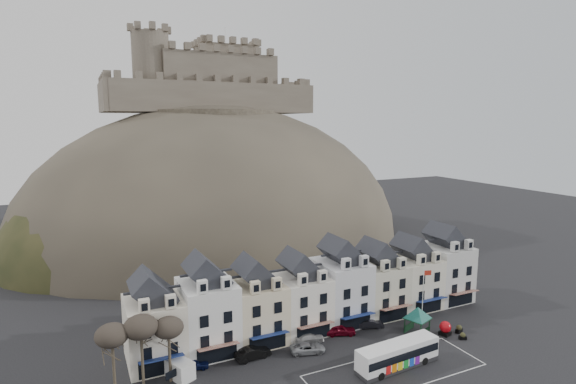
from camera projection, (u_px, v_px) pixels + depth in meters
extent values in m
plane|color=black|center=(388.00, 380.00, 52.26)|extent=(300.00, 300.00, 0.00)
cube|color=silver|center=(395.00, 370.00, 54.23)|extent=(22.00, 7.50, 0.01)
cube|color=white|center=(154.00, 331.00, 55.84)|extent=(6.80, 8.00, 8.00)
cube|color=#22242A|center=(152.00, 291.00, 55.04)|extent=(6.80, 5.76, 2.80)
cube|color=white|center=(144.00, 306.00, 51.24)|extent=(1.20, 0.80, 1.60)
cube|color=white|center=(171.00, 301.00, 52.51)|extent=(1.20, 0.80, 1.60)
cube|color=black|center=(161.00, 366.00, 52.66)|extent=(5.10, 0.06, 2.20)
cube|color=navy|center=(162.00, 359.00, 51.86)|extent=(5.10, 1.29, 0.43)
cube|color=white|center=(208.00, 316.00, 58.63)|extent=(6.80, 8.00, 9.20)
cube|color=#22242A|center=(206.00, 273.00, 57.74)|extent=(6.80, 5.76, 2.80)
cube|color=white|center=(202.00, 287.00, 53.94)|extent=(1.20, 0.80, 1.60)
cube|color=white|center=(226.00, 283.00, 55.20)|extent=(1.20, 0.80, 1.60)
cube|color=black|center=(217.00, 354.00, 55.54)|extent=(5.10, 0.06, 2.20)
cube|color=maroon|center=(218.00, 346.00, 54.74)|extent=(5.10, 1.29, 0.43)
cube|color=beige|center=(256.00, 311.00, 61.61)|extent=(6.80, 8.00, 8.00)
cube|color=#22242A|center=(256.00, 275.00, 60.80)|extent=(6.80, 5.76, 2.80)
cube|color=beige|center=(255.00, 287.00, 57.00)|extent=(1.20, 0.80, 1.60)
cube|color=beige|center=(277.00, 284.00, 58.27)|extent=(1.20, 0.80, 1.60)
cube|color=black|center=(268.00, 342.00, 58.42)|extent=(5.10, 0.06, 2.20)
cube|color=navy|center=(270.00, 335.00, 57.63)|extent=(5.10, 1.29, 0.43)
cube|color=white|center=(300.00, 303.00, 64.49)|extent=(6.80, 8.00, 8.00)
cube|color=#22242A|center=(300.00, 268.00, 63.69)|extent=(6.80, 5.76, 2.80)
cube|color=white|center=(303.00, 279.00, 59.89)|extent=(1.20, 0.80, 1.60)
cube|color=white|center=(322.00, 276.00, 61.15)|extent=(1.20, 0.80, 1.60)
cube|color=black|center=(314.00, 332.00, 61.31)|extent=(5.10, 0.06, 2.20)
cube|color=maroon|center=(316.00, 325.00, 60.51)|extent=(5.10, 1.29, 0.43)
cube|color=silver|center=(341.00, 291.00, 67.28)|extent=(6.80, 8.00, 9.20)
cube|color=#22242A|center=(341.00, 254.00, 66.38)|extent=(6.80, 5.76, 2.80)
cube|color=silver|center=(346.00, 264.00, 62.58)|extent=(1.20, 0.80, 1.60)
cube|color=silver|center=(364.00, 261.00, 63.85)|extent=(1.20, 0.80, 1.60)
cube|color=black|center=(355.00, 323.00, 64.19)|extent=(5.10, 0.06, 2.20)
cube|color=navy|center=(358.00, 316.00, 63.39)|extent=(5.10, 1.29, 0.43)
cube|color=beige|center=(378.00, 288.00, 70.25)|extent=(6.80, 8.00, 8.00)
cube|color=#22242A|center=(379.00, 256.00, 69.45)|extent=(6.80, 5.76, 2.80)
cube|color=beige|center=(385.00, 266.00, 65.65)|extent=(1.20, 0.80, 1.60)
cube|color=beige|center=(402.00, 263.00, 66.92)|extent=(1.20, 0.80, 1.60)
cube|color=black|center=(393.00, 314.00, 67.07)|extent=(5.10, 0.06, 2.20)
cube|color=maroon|center=(397.00, 307.00, 66.27)|extent=(5.10, 1.29, 0.43)
cube|color=#ECE6CD|center=(412.00, 281.00, 73.13)|extent=(6.80, 8.00, 8.00)
cube|color=#22242A|center=(413.00, 250.00, 72.33)|extent=(6.80, 5.76, 2.80)
cube|color=#ECE6CD|center=(421.00, 260.00, 68.53)|extent=(1.20, 0.80, 1.60)
cube|color=#ECE6CD|center=(436.00, 257.00, 69.80)|extent=(1.20, 0.80, 1.60)
cube|color=black|center=(428.00, 306.00, 69.95)|extent=(5.10, 0.06, 2.20)
cube|color=navy|center=(432.00, 300.00, 69.15)|extent=(5.10, 1.29, 0.43)
cube|color=silver|center=(443.00, 272.00, 75.92)|extent=(6.80, 8.00, 9.20)
cube|color=#22242A|center=(445.00, 239.00, 75.03)|extent=(6.80, 5.76, 2.80)
cube|color=silver|center=(455.00, 247.00, 71.23)|extent=(1.20, 0.80, 1.60)
cube|color=silver|center=(469.00, 245.00, 72.50)|extent=(1.20, 0.80, 1.60)
cube|color=black|center=(461.00, 299.00, 72.83)|extent=(5.10, 0.06, 2.20)
cube|color=maroon|center=(464.00, 293.00, 72.03)|extent=(5.10, 1.29, 0.43)
ellipsoid|color=#3B362D|center=(217.00, 239.00, 114.74)|extent=(96.00, 76.00, 68.00)
ellipsoid|color=#272E17|center=(129.00, 257.00, 100.06)|extent=(52.00, 44.00, 42.00)
ellipsoid|color=#3B362D|center=(294.00, 227.00, 128.48)|extent=(56.00, 48.00, 46.00)
ellipsoid|color=#272E17|center=(217.00, 256.00, 100.55)|extent=(40.00, 28.00, 28.00)
ellipsoid|color=#3B362D|center=(271.00, 246.00, 108.27)|extent=(36.00, 28.00, 24.00)
cylinder|color=#3B362D|center=(213.00, 117.00, 109.97)|extent=(30.00, 30.00, 3.00)
cube|color=brown|center=(218.00, 97.00, 105.70)|extent=(48.00, 2.20, 7.00)
cube|color=brown|center=(197.00, 101.00, 123.55)|extent=(48.00, 2.20, 7.00)
cube|color=brown|center=(105.00, 97.00, 104.46)|extent=(2.20, 22.00, 7.00)
cube|color=brown|center=(291.00, 101.00, 124.80)|extent=(2.20, 22.00, 7.00)
cube|color=brown|center=(213.00, 77.00, 114.63)|extent=(28.00, 18.00, 10.00)
cube|color=brown|center=(226.00, 73.00, 117.88)|extent=(14.00, 12.00, 13.00)
cylinder|color=brown|center=(151.00, 73.00, 104.28)|extent=(8.40, 8.40, 18.00)
cylinder|color=silver|center=(225.00, 37.00, 116.49)|extent=(0.16, 0.16, 5.00)
cylinder|color=#3B3426|center=(114.00, 371.00, 48.90)|extent=(0.32, 0.32, 5.74)
ellipsoid|color=#383028|center=(112.00, 335.00, 48.27)|extent=(3.61, 3.61, 2.54)
cylinder|color=#3B3426|center=(143.00, 363.00, 50.15)|extent=(0.32, 0.32, 6.02)
ellipsoid|color=#383028|center=(141.00, 327.00, 49.49)|extent=(3.78, 3.78, 2.67)
cylinder|color=#3B3426|center=(170.00, 359.00, 51.47)|extent=(0.32, 0.32, 5.46)
ellipsoid|color=#383028|center=(168.00, 327.00, 50.87)|extent=(3.43, 3.43, 2.42)
cube|color=#262628|center=(397.00, 364.00, 54.86)|extent=(11.37, 3.31, 0.51)
cube|color=white|center=(398.00, 353.00, 54.63)|extent=(11.37, 3.25, 2.57)
cube|color=black|center=(398.00, 352.00, 54.61)|extent=(11.15, 3.32, 0.97)
cube|color=white|center=(398.00, 344.00, 54.45)|extent=(11.13, 3.14, 0.26)
cube|color=orange|center=(431.00, 335.00, 57.14)|extent=(0.14, 1.23, 0.29)
cylinder|color=black|center=(424.00, 361.00, 55.46)|extent=(1.00, 0.39, 0.98)
cylinder|color=black|center=(411.00, 353.00, 57.45)|extent=(1.00, 0.39, 0.98)
cylinder|color=black|center=(381.00, 376.00, 52.12)|extent=(1.00, 0.39, 0.98)
cylinder|color=black|center=(368.00, 367.00, 54.12)|extent=(1.00, 0.39, 0.98)
cube|color=black|center=(405.00, 326.00, 63.64)|extent=(0.18, 0.18, 2.22)
cube|color=black|center=(414.00, 320.00, 65.39)|extent=(0.18, 0.18, 2.22)
cube|color=black|center=(421.00, 331.00, 61.90)|extent=(0.18, 0.18, 2.22)
cube|color=black|center=(429.00, 326.00, 63.66)|extent=(0.18, 0.18, 2.22)
cube|color=black|center=(417.00, 318.00, 63.48)|extent=(3.90, 3.90, 0.11)
cone|color=#125349|center=(418.00, 313.00, 63.35)|extent=(5.75, 5.75, 1.66)
cube|color=black|center=(445.00, 333.00, 63.20)|extent=(1.67, 1.67, 0.51)
sphere|color=#BB0A13|center=(445.00, 327.00, 63.05)|extent=(1.61, 1.61, 1.61)
cylinder|color=silver|center=(423.00, 296.00, 66.45)|extent=(0.13, 0.13, 8.36)
cube|color=red|center=(428.00, 273.00, 65.98)|extent=(1.11, 0.36, 0.73)
cube|color=white|center=(177.00, 367.00, 52.90)|extent=(3.72, 5.07, 2.12)
cube|color=black|center=(177.00, 364.00, 52.83)|extent=(1.79, 0.85, 0.91)
cube|color=black|center=(459.00, 331.00, 63.90)|extent=(1.25, 0.86, 0.57)
sphere|color=#272E17|center=(459.00, 328.00, 63.83)|extent=(0.80, 0.80, 0.80)
cube|color=black|center=(463.00, 338.00, 61.88)|extent=(1.12, 0.84, 0.50)
sphere|color=#272E17|center=(463.00, 335.00, 61.81)|extent=(0.71, 0.71, 0.71)
imported|color=#0B1238|center=(193.00, 364.00, 54.40)|extent=(3.94, 2.24, 1.26)
imported|color=black|center=(253.00, 353.00, 56.78)|extent=(4.76, 2.02, 1.53)
imported|color=#929599|center=(308.00, 348.00, 58.27)|extent=(4.91, 3.18, 1.28)
imported|color=silver|center=(309.00, 338.00, 61.15)|extent=(4.45, 2.26, 1.24)
imported|color=#5F0515|center=(340.00, 330.00, 63.20)|extent=(4.80, 3.26, 1.52)
imported|color=black|center=(370.00, 323.00, 65.36)|extent=(4.13, 2.65, 1.29)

